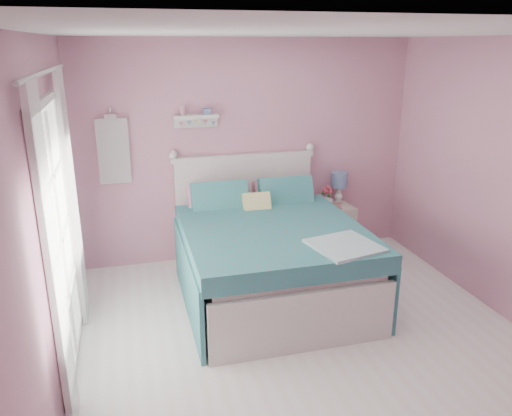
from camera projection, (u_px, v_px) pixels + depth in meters
name	position (u px, v px, depth m)	size (l,w,h in m)	color
floor	(313.00, 352.00, 4.29)	(4.50, 4.50, 0.00)	white
room_shell	(321.00, 174.00, 3.80)	(4.50, 4.50, 4.50)	#C27B95
bed	(268.00, 256.00, 5.19)	(1.74, 2.22, 1.28)	silver
nightstand	(335.00, 228.00, 6.32)	(0.41, 0.41, 0.60)	beige
table_lamp	(339.00, 182.00, 6.22)	(0.21, 0.21, 0.41)	white
vase	(327.00, 199.00, 6.22)	(0.15, 0.15, 0.16)	silver
teacup	(338.00, 206.00, 6.10)	(0.09, 0.09, 0.07)	#D99192
roses	(328.00, 190.00, 6.18)	(0.14, 0.11, 0.12)	#C9445C
wall_shelf	(196.00, 118.00, 5.60)	(0.50, 0.15, 0.25)	silver
hanging_dress	(114.00, 151.00, 5.47)	(0.34, 0.03, 0.72)	white
french_door	(60.00, 242.00, 3.84)	(0.04, 1.32, 2.16)	silver
curtain_near	(54.00, 269.00, 3.14)	(0.04, 0.40, 2.32)	white
curtain_far	(73.00, 200.00, 4.50)	(0.04, 0.40, 2.32)	white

